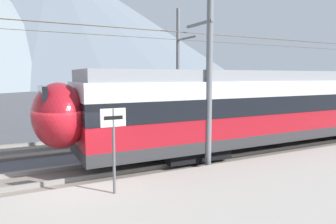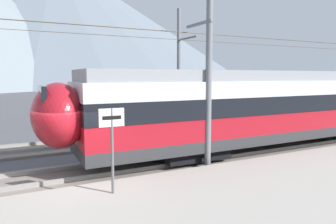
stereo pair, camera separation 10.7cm
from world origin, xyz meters
name	(u,v)px [view 1 (the left image)]	position (x,y,z in m)	size (l,w,h in m)	color
ground_plane	(76,189)	(0.00, 0.00, 0.00)	(400.00, 400.00, 0.00)	#4C4C51
track_near	(70,177)	(0.00, 1.09, 0.07)	(120.00, 3.00, 0.28)	slate
track_far	(52,147)	(0.00, 6.21, 0.07)	(120.00, 3.00, 0.28)	slate
train_near_platform	(301,103)	(11.64, 1.09, 2.22)	(25.34, 2.95, 4.27)	#2D2D30
catenary_mast_mid	(208,73)	(4.87, -0.24, 3.71)	(41.23, 1.74, 7.07)	slate
catenary_mast_far_side	(179,68)	(8.32, 8.15, 4.18)	(41.23, 2.39, 8.02)	slate
platform_sign	(113,132)	(0.74, -1.81, 2.10)	(0.70, 0.08, 2.38)	#59595B
mountain_central_peak	(55,21)	(21.38, 169.84, 33.30)	(203.85, 203.85, 66.60)	slate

